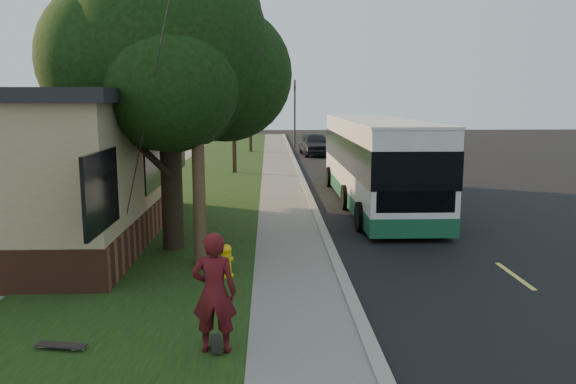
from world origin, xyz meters
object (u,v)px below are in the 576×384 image
at_px(traffic_signal, 295,109).
at_px(distant_car, 315,144).
at_px(bare_tree_near, 234,134).
at_px(skateboard_main, 216,344).
at_px(leafy_tree, 169,54).
at_px(skateboard_spare, 61,346).
at_px(dumpster, 58,188).
at_px(transit_bus, 376,159).
at_px(skateboarder, 214,293).
at_px(bare_tree_far, 250,126).
at_px(utility_pole, 196,72).
at_px(fire_hydrant, 227,261).

height_order(traffic_signal, distant_car, traffic_signal).
xyz_separation_m(bare_tree_near, distant_car, (5.16, 9.78, -1.34)).
bearing_deg(skateboard_main, leafy_tree, 104.88).
bearing_deg(skateboard_spare, dumpster, 110.04).
xyz_separation_m(transit_bus, skateboard_main, (-4.92, -12.51, -1.62)).
relative_size(skateboarder, skateboard_main, 2.63).
xyz_separation_m(bare_tree_far, skateboard_main, (0.50, -33.64, -1.88)).
distance_m(utility_pole, skateboarder, 6.03).
distance_m(bare_tree_near, dumpster, 11.12).
relative_size(skateboard_main, distant_car, 0.15).
bearing_deg(skateboarder, bare_tree_near, -84.35).
relative_size(traffic_signal, transit_bus, 0.46).
distance_m(skateboard_main, skateboard_spare, 2.48).
bearing_deg(skateboarder, bare_tree_far, -86.13).
bearing_deg(fire_hydrant, distant_car, 81.29).
distance_m(bare_tree_far, skateboard_main, 33.70).
relative_size(bare_tree_far, dumpster, 2.08).
bearing_deg(traffic_signal, skateboard_main, -94.56).
distance_m(bare_tree_near, traffic_signal, 16.52).
bearing_deg(transit_bus, bare_tree_near, 122.94).
relative_size(fire_hydrant, leafy_tree, 0.09).
xyz_separation_m(bare_tree_far, dumpster, (-6.50, -21.26, -1.27)).
relative_size(traffic_signal, skateboard_main, 7.44).
height_order(transit_bus, dumpster, transit_bus).
bearing_deg(fire_hydrant, traffic_signal, 84.79).
xyz_separation_m(leafy_tree, skateboarder, (1.67, -6.44, -4.13)).
distance_m(utility_pole, bare_tree_far, 29.13).
xyz_separation_m(traffic_signal, distant_car, (1.16, -6.22, -2.35)).
distance_m(traffic_signal, skateboarder, 37.97).
bearing_deg(fire_hydrant, bare_tree_far, 90.76).
bearing_deg(fire_hydrant, skateboarder, -88.49).
distance_m(fire_hydrant, leafy_tree, 5.65).
height_order(utility_pole, transit_bus, utility_pole).
xyz_separation_m(transit_bus, distant_car, (-0.76, 18.91, -0.93)).
height_order(bare_tree_far, traffic_signal, traffic_signal).
xyz_separation_m(fire_hydrant, distant_car, (4.26, 27.78, 0.38)).
relative_size(skateboard_main, dumpster, 0.38).
xyz_separation_m(leafy_tree, traffic_signal, (4.67, 31.35, -2.00)).
relative_size(skateboarder, skateboard_spare, 2.29).
distance_m(leafy_tree, skateboard_spare, 8.10).
relative_size(fire_hydrant, transit_bus, 0.06).
height_order(skateboarder, dumpster, skateboarder).
distance_m(bare_tree_far, traffic_signal, 5.44).
height_order(leafy_tree, bare_tree_far, leafy_tree).
height_order(transit_bus, skateboard_spare, transit_bus).
bearing_deg(dumpster, fire_hydrant, -51.73).
bearing_deg(bare_tree_far, traffic_signal, 48.81).
bearing_deg(leafy_tree, distant_car, 76.94).
bearing_deg(bare_tree_near, leafy_tree, -92.50).
xyz_separation_m(bare_tree_far, skateboarder, (0.50, -33.79, -0.96)).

